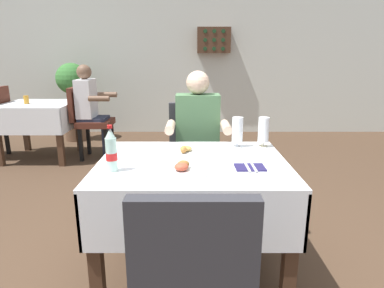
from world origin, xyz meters
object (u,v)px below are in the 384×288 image
(chair_near_camera_side, at_px, (192,281))
(potted_plant_corner, at_px, (72,93))
(background_dining_table, at_px, (39,117))
(wall_bottle_rack, at_px, (213,40))
(plate_near_camera, at_px, (182,168))
(beer_glass_left, at_px, (263,132))
(beer_glass_middle, at_px, (237,131))
(background_chair_right, at_px, (88,118))
(napkin_cutlery_set, at_px, (249,167))
(background_table_tumbler, at_px, (25,100))
(plate_far_diner, at_px, (183,152))
(background_patron, at_px, (90,107))
(main_dining_table, at_px, (192,187))
(chair_far_diner_seat, at_px, (192,153))
(cola_bottle_primary, at_px, (111,151))
(seated_diner_far, at_px, (197,138))

(chair_near_camera_side, distance_m, potted_plant_corner, 4.74)
(background_dining_table, bearing_deg, wall_bottle_rack, 31.17)
(plate_near_camera, height_order, background_dining_table, plate_near_camera)
(beer_glass_left, xyz_separation_m, beer_glass_middle, (-0.18, -0.00, 0.00))
(beer_glass_middle, xyz_separation_m, background_chair_right, (-1.71, 2.15, -0.31))
(napkin_cutlery_set, bearing_deg, background_table_tumbler, 134.61)
(plate_far_diner, bearing_deg, wall_bottle_rack, 83.63)
(background_patron, xyz_separation_m, background_table_tumbler, (-0.82, -0.07, 0.10))
(main_dining_table, bearing_deg, napkin_cutlery_set, -21.63)
(chair_far_diner_seat, bearing_deg, cola_bottle_primary, -113.53)
(chair_near_camera_side, xyz_separation_m, napkin_cutlery_set, (0.33, 0.72, 0.21))
(beer_glass_middle, bearing_deg, potted_plant_corner, 125.51)
(beer_glass_left, bearing_deg, background_chair_right, 131.38)
(seated_diner_far, relative_size, background_table_tumbler, 11.45)
(plate_far_diner, xyz_separation_m, background_patron, (-1.29, 2.33, -0.06))
(main_dining_table, distance_m, beer_glass_left, 0.65)
(beer_glass_middle, bearing_deg, chair_near_camera_side, -104.95)
(potted_plant_corner, bearing_deg, plate_far_diner, -60.55)
(main_dining_table, distance_m, cola_bottle_primary, 0.56)
(seated_diner_far, bearing_deg, chair_far_diner_seat, 111.73)
(chair_far_diner_seat, height_order, beer_glass_middle, chair_far_diner_seat)
(beer_glass_left, relative_size, wall_bottle_rack, 0.38)
(chair_near_camera_side, relative_size, background_dining_table, 1.07)
(seated_diner_far, xyz_separation_m, background_patron, (-1.40, 1.73, 0.00))
(beer_glass_left, bearing_deg, background_patron, 130.64)
(plate_near_camera, distance_m, napkin_cutlery_set, 0.39)
(chair_near_camera_side, bearing_deg, main_dining_table, 90.00)
(background_patron, bearing_deg, potted_plant_corner, 120.34)
(plate_near_camera, xyz_separation_m, background_table_tumbler, (-2.12, 2.58, 0.04))
(potted_plant_corner, bearing_deg, chair_far_diner_seat, -53.56)
(napkin_cutlery_set, xyz_separation_m, background_dining_table, (-2.39, 2.61, -0.19))
(seated_diner_far, bearing_deg, chair_near_camera_side, -91.56)
(chair_near_camera_side, relative_size, background_table_tumbler, 8.82)
(background_patron, xyz_separation_m, potted_plant_corner, (-0.58, 1.00, 0.07))
(napkin_cutlery_set, bearing_deg, background_chair_right, 123.59)
(wall_bottle_rack, bearing_deg, napkin_cutlery_set, -90.51)
(main_dining_table, height_order, plate_far_diner, plate_far_diner)
(napkin_cutlery_set, xyz_separation_m, wall_bottle_rack, (0.04, 4.07, 0.85))
(cola_bottle_primary, bearing_deg, chair_near_camera_side, -56.19)
(wall_bottle_rack, bearing_deg, beer_glass_left, -87.95)
(potted_plant_corner, distance_m, wall_bottle_rack, 2.49)
(main_dining_table, xyz_separation_m, plate_far_diner, (-0.06, 0.15, 0.19))
(wall_bottle_rack, bearing_deg, background_chair_right, -140.28)
(beer_glass_middle, height_order, background_dining_table, beer_glass_middle)
(plate_far_diner, bearing_deg, plate_near_camera, -89.14)
(background_dining_table, height_order, wall_bottle_rack, wall_bottle_rack)
(plate_near_camera, relative_size, plate_far_diner, 1.13)
(cola_bottle_primary, bearing_deg, background_patron, 108.81)
(beer_glass_left, bearing_deg, beer_glass_middle, -179.30)
(beer_glass_middle, relative_size, wall_bottle_rack, 0.38)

